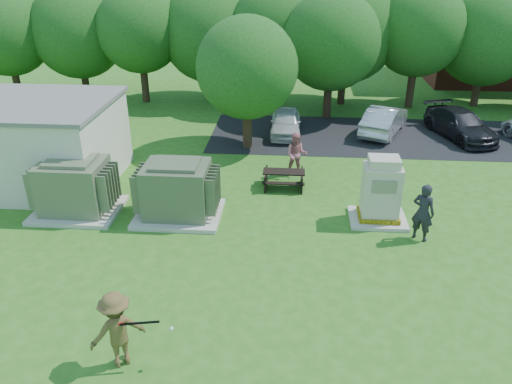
# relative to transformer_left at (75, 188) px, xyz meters

# --- Properties ---
(ground) EXTENTS (120.00, 120.00, 0.00)m
(ground) POSITION_rel_transformer_left_xyz_m (6.50, -4.50, -0.97)
(ground) COLOR #2D6619
(ground) RESTS_ON ground
(parking_strip) EXTENTS (20.00, 6.00, 0.01)m
(parking_strip) POSITION_rel_transformer_left_xyz_m (13.50, 9.00, -0.96)
(parking_strip) COLOR #232326
(parking_strip) RESTS_ON ground
(transformer_left) EXTENTS (3.00, 2.40, 2.07)m
(transformer_left) POSITION_rel_transformer_left_xyz_m (0.00, 0.00, 0.00)
(transformer_left) COLOR beige
(transformer_left) RESTS_ON ground
(transformer_right) EXTENTS (3.00, 2.40, 2.07)m
(transformer_right) POSITION_rel_transformer_left_xyz_m (3.70, 0.00, 0.00)
(transformer_right) COLOR beige
(transformer_right) RESTS_ON ground
(generator_cabinet) EXTENTS (1.95, 1.60, 2.38)m
(generator_cabinet) POSITION_rel_transformer_left_xyz_m (10.73, 0.22, 0.07)
(generator_cabinet) COLOR beige
(generator_cabinet) RESTS_ON ground
(picnic_table) EXTENTS (1.65, 1.24, 0.71)m
(picnic_table) POSITION_rel_transformer_left_xyz_m (7.36, 2.65, -0.53)
(picnic_table) COLOR black
(picnic_table) RESTS_ON ground
(batter) EXTENTS (1.44, 1.28, 1.93)m
(batter) POSITION_rel_transformer_left_xyz_m (3.90, -7.02, -0.00)
(batter) COLOR brown
(batter) RESTS_ON ground
(person_by_generator) EXTENTS (0.86, 0.79, 1.98)m
(person_by_generator) POSITION_rel_transformer_left_xyz_m (11.92, -0.92, 0.02)
(person_by_generator) COLOR black
(person_by_generator) RESTS_ON ground
(person_at_picnic) EXTENTS (0.94, 0.75, 1.86)m
(person_at_picnic) POSITION_rel_transformer_left_xyz_m (7.84, 3.85, -0.04)
(person_at_picnic) COLOR #C16671
(person_at_picnic) RESTS_ON ground
(car_white) EXTENTS (1.50, 3.71, 1.26)m
(car_white) POSITION_rel_transformer_left_xyz_m (7.27, 8.98, -0.34)
(car_white) COLOR silver
(car_white) RESTS_ON ground
(car_silver_a) EXTENTS (3.05, 4.53, 1.41)m
(car_silver_a) POSITION_rel_transformer_left_xyz_m (12.28, 9.55, -0.26)
(car_silver_a) COLOR #B7B7BC
(car_silver_a) RESTS_ON ground
(car_dark) EXTENTS (3.23, 4.99, 1.35)m
(car_dark) POSITION_rel_transformer_left_xyz_m (16.00, 9.25, -0.30)
(car_dark) COLOR black
(car_dark) RESTS_ON ground
(batting_equipment) EXTENTS (1.27, 0.27, 0.28)m
(batting_equipment) POSITION_rel_transformer_left_xyz_m (4.49, -7.10, 0.26)
(batting_equipment) COLOR black
(batting_equipment) RESTS_ON ground
(tree_row) EXTENTS (41.30, 13.30, 7.30)m
(tree_row) POSITION_rel_transformer_left_xyz_m (8.25, 14.00, 3.18)
(tree_row) COLOR #47301E
(tree_row) RESTS_ON ground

